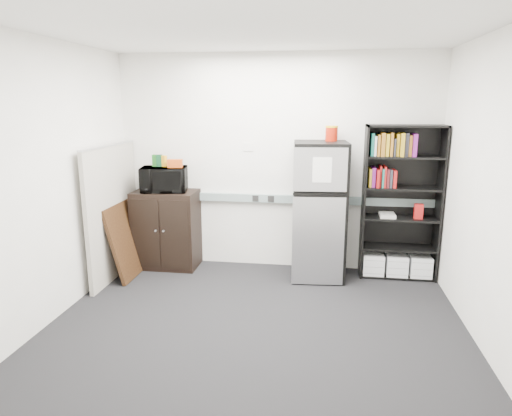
# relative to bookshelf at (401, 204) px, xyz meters

# --- Properties ---
(floor) EXTENTS (4.00, 4.00, 0.00)m
(floor) POSITION_rel_bookshelf_xyz_m (-1.53, -1.57, -0.91)
(floor) COLOR black
(floor) RESTS_ON ground
(wall_back) EXTENTS (4.00, 0.02, 2.70)m
(wall_back) POSITION_rel_bookshelf_xyz_m (-1.53, 0.18, 0.44)
(wall_back) COLOR silver
(wall_back) RESTS_ON floor
(wall_right) EXTENTS (0.02, 3.50, 2.70)m
(wall_right) POSITION_rel_bookshelf_xyz_m (0.47, -1.57, 0.44)
(wall_right) COLOR silver
(wall_right) RESTS_ON floor
(wall_left) EXTENTS (0.02, 3.50, 2.70)m
(wall_left) POSITION_rel_bookshelf_xyz_m (-3.53, -1.57, 0.44)
(wall_left) COLOR silver
(wall_left) RESTS_ON floor
(ceiling) EXTENTS (4.00, 3.50, 0.02)m
(ceiling) POSITION_rel_bookshelf_xyz_m (-1.53, -1.57, 1.79)
(ceiling) COLOR white
(ceiling) RESTS_ON wall_back
(electrical_raceway) EXTENTS (3.92, 0.05, 0.10)m
(electrical_raceway) POSITION_rel_bookshelf_xyz_m (-1.53, 0.15, -0.01)
(electrical_raceway) COLOR gray
(electrical_raceway) RESTS_ON wall_back
(wall_note) EXTENTS (0.14, 0.00, 0.10)m
(wall_note) POSITION_rel_bookshelf_xyz_m (-1.88, 0.18, 0.64)
(wall_note) COLOR white
(wall_note) RESTS_ON wall_back
(bookshelf) EXTENTS (0.90, 0.34, 1.85)m
(bookshelf) POSITION_rel_bookshelf_xyz_m (0.00, 0.00, 0.00)
(bookshelf) COLOR black
(bookshelf) RESTS_ON floor
(cubicle_partition) EXTENTS (0.06, 1.30, 1.62)m
(cubicle_partition) POSITION_rel_bookshelf_xyz_m (-3.43, -0.49, -0.10)
(cubicle_partition) COLOR gray
(cubicle_partition) RESTS_ON floor
(cabinet) EXTENTS (0.80, 0.53, 1.00)m
(cabinet) POSITION_rel_bookshelf_xyz_m (-2.91, -0.06, -0.41)
(cabinet) COLOR black
(cabinet) RESTS_ON floor
(microwave) EXTENTS (0.62, 0.48, 0.31)m
(microwave) POSITION_rel_bookshelf_xyz_m (-2.91, -0.08, 0.24)
(microwave) COLOR black
(microwave) RESTS_ON cabinet
(snack_box_a) EXTENTS (0.07, 0.05, 0.15)m
(snack_box_a) POSITION_rel_bookshelf_xyz_m (-3.03, -0.05, 0.47)
(snack_box_a) COLOR #1A5B1A
(snack_box_a) RESTS_ON microwave
(snack_box_b) EXTENTS (0.08, 0.06, 0.15)m
(snack_box_b) POSITION_rel_bookshelf_xyz_m (-2.98, -0.05, 0.47)
(snack_box_b) COLOR #0D3C1F
(snack_box_b) RESTS_ON microwave
(snack_box_c) EXTENTS (0.08, 0.07, 0.14)m
(snack_box_c) POSITION_rel_bookshelf_xyz_m (-2.92, -0.05, 0.47)
(snack_box_c) COLOR orange
(snack_box_c) RESTS_ON microwave
(snack_bag) EXTENTS (0.20, 0.13, 0.10)m
(snack_bag) POSITION_rel_bookshelf_xyz_m (-2.76, -0.10, 0.45)
(snack_bag) COLOR #BC4412
(snack_bag) RESTS_ON microwave
(refrigerator) EXTENTS (0.66, 0.69, 1.65)m
(refrigerator) POSITION_rel_bookshelf_xyz_m (-0.96, -0.14, -0.09)
(refrigerator) COLOR black
(refrigerator) RESTS_ON floor
(coffee_can) EXTENTS (0.15, 0.15, 0.20)m
(coffee_can) POSITION_rel_bookshelf_xyz_m (-0.85, -0.02, 0.84)
(coffee_can) COLOR #9C1807
(coffee_can) RESTS_ON refrigerator
(framed_poster) EXTENTS (0.26, 0.71, 0.90)m
(framed_poster) POSITION_rel_bookshelf_xyz_m (-3.30, -0.46, -0.45)
(framed_poster) COLOR black
(framed_poster) RESTS_ON floor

